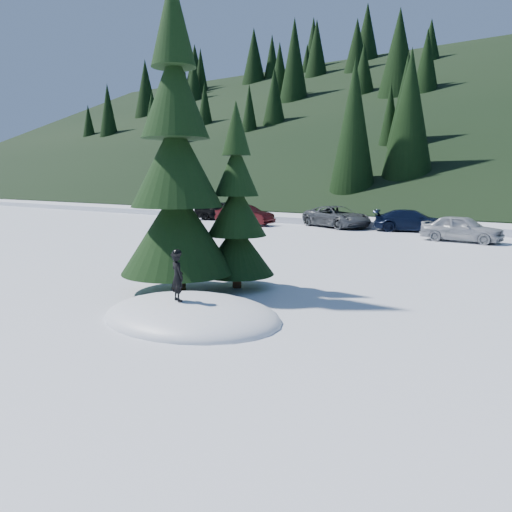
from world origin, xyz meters
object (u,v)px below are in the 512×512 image
Objects in this scene: car_0 at (222,210)px; car_1 at (245,215)px; car_3 at (412,221)px; car_4 at (462,228)px; spruce_tall at (176,174)px; child_skier at (177,277)px; spruce_short at (237,217)px; car_2 at (337,217)px.

car_0 is 4.64m from car_1.
car_4 reaches higher than car_3.
car_1 is (-11.10, 17.52, -2.63)m from spruce_tall.
spruce_tall is 20.91m from car_1.
child_skier is 23.73m from car_1.
spruce_short is 1.28× the size of car_1.
child_skier is at bearing -45.31° from spruce_tall.
child_skier is at bearing -138.55° from car_2.
spruce_tall reaches higher than car_2.
child_skier reaches higher than car_4.
spruce_short reaches higher than child_skier.
spruce_short is 20.21m from car_1.
child_skier is (2.14, -2.17, -2.29)m from spruce_tall.
car_0 is at bearing 83.31° from car_4.
spruce_short is at bearing -145.56° from car_1.
car_1 is (4.02, -2.33, -0.04)m from car_0.
car_3 is (4.92, 0.35, -0.04)m from car_2.
spruce_short is 1.35× the size of car_4.
car_2 is at bearing 104.65° from spruce_tall.
spruce_short reaches higher than car_2.
car_2 is at bearing -114.20° from car_0.
car_4 is (1.37, 18.84, -0.35)m from child_skier.
car_0 is 1.08× the size of car_4.
spruce_tall reaches higher than car_1.
car_1 is at bearing -35.43° from child_skier.
car_2 is (5.94, 2.23, 0.01)m from car_1.
child_skier reaches higher than car_2.
car_3 is 1.14× the size of car_4.
car_4 is (18.63, -3.17, -0.05)m from car_0.
child_skier is 27.97m from car_0.
car_1 is 11.17m from car_3.
car_2 is (-5.16, 19.74, -2.62)m from spruce_tall.
child_skier reaches higher than car_1.
car_0 reaches higher than car_4.
spruce_tall is 1.71× the size of car_2.
spruce_short is (1.00, 1.40, -1.22)m from spruce_tall.
car_0 is at bearing 112.44° from car_2.
car_2 reaches higher than car_3.
car_1 is 14.64m from car_4.
child_skier is 22.39m from car_3.
child_skier is at bearing 178.80° from car_4.
spruce_tall reaches higher than car_3.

